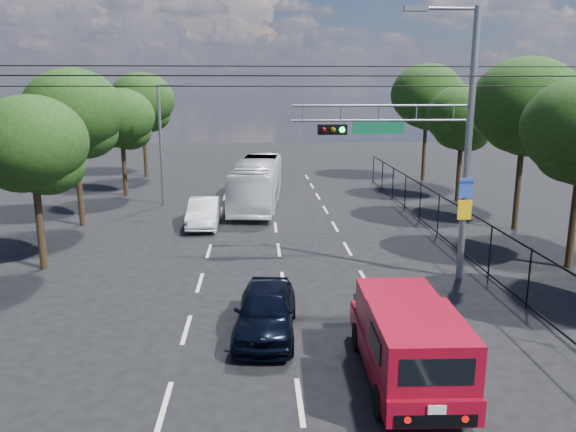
{
  "coord_description": "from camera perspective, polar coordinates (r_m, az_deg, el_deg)",
  "views": [
    {
      "loc": [
        -0.89,
        -11.27,
        6.87
      ],
      "look_at": [
        0.09,
        6.37,
        2.8
      ],
      "focal_mm": 35.0,
      "sensor_mm": 36.0,
      "label": 1
    }
  ],
  "objects": [
    {
      "name": "fence_right",
      "position": [
        25.61,
        16.28,
        -0.73
      ],
      "size": [
        0.06,
        34.03,
        2.0
      ],
      "color": "black",
      "rests_on": "ground"
    },
    {
      "name": "tree_left_d",
      "position": [
        37.34,
        -16.54,
        9.14
      ],
      "size": [
        4.2,
        4.2,
        6.83
      ],
      "color": "black",
      "rests_on": "ground"
    },
    {
      "name": "signal_mast",
      "position": [
        20.29,
        14.69,
        7.95
      ],
      "size": [
        6.43,
        0.39,
        9.5
      ],
      "color": "slate",
      "rests_on": "ground"
    },
    {
      "name": "tree_right_c",
      "position": [
        29.23,
        22.95,
        9.74
      ],
      "size": [
        5.1,
        5.1,
        8.29
      ],
      "color": "black",
      "rests_on": "ground"
    },
    {
      "name": "tree_right_d",
      "position": [
        35.55,
        17.31,
        9.15
      ],
      "size": [
        4.32,
        4.32,
        7.02
      ],
      "color": "black",
      "rests_on": "ground"
    },
    {
      "name": "ground",
      "position": [
        13.23,
        1.2,
        -18.32
      ],
      "size": [
        120.0,
        120.0,
        0.0
      ],
      "primitive_type": "plane",
      "color": "black",
      "rests_on": "ground"
    },
    {
      "name": "red_pickup",
      "position": [
        13.83,
        12.02,
        -12.15
      ],
      "size": [
        2.12,
        5.43,
        2.0
      ],
      "color": "black",
      "rests_on": "ground"
    },
    {
      "name": "tree_right_e",
      "position": [
        43.16,
        13.95,
        11.36
      ],
      "size": [
        5.28,
        5.28,
        8.58
      ],
      "color": "black",
      "rests_on": "ground"
    },
    {
      "name": "lane_markings",
      "position": [
        26.2,
        -1.12,
        -2.22
      ],
      "size": [
        6.12,
        38.0,
        0.01
      ],
      "color": "beige",
      "rests_on": "ground"
    },
    {
      "name": "navy_hatchback",
      "position": [
        16.09,
        -2.27,
        -9.55
      ],
      "size": [
        2.01,
        4.29,
        1.42
      ],
      "primitive_type": "imported",
      "rotation": [
        0.0,
        0.0,
        -0.08
      ],
      "color": "black",
      "rests_on": "ground"
    },
    {
      "name": "utility_wires",
      "position": [
        20.13,
        -0.66,
        14.0
      ],
      "size": [
        22.0,
        5.04,
        0.74
      ],
      "color": "black",
      "rests_on": "ground"
    },
    {
      "name": "streetlight_left",
      "position": [
        33.84,
        -12.53,
        7.7
      ],
      "size": [
        2.09,
        0.22,
        7.08
      ],
      "color": "slate",
      "rests_on": "ground"
    },
    {
      "name": "tree_left_c",
      "position": [
        29.69,
        -20.89,
        9.29
      ],
      "size": [
        4.8,
        4.8,
        7.8
      ],
      "color": "black",
      "rests_on": "ground"
    },
    {
      "name": "tree_left_e",
      "position": [
        45.16,
        -14.54,
        10.87
      ],
      "size": [
        4.92,
        4.92,
        7.99
      ],
      "color": "black",
      "rests_on": "ground"
    },
    {
      "name": "white_van",
      "position": [
        28.63,
        -8.55,
        0.37
      ],
      "size": [
        1.49,
        4.22,
        1.39
      ],
      "primitive_type": "imported",
      "rotation": [
        0.0,
        0.0,
        0.0
      ],
      "color": "white",
      "rests_on": "ground"
    },
    {
      "name": "tree_left_b",
      "position": [
        22.97,
        -24.47,
        6.1
      ],
      "size": [
        4.08,
        4.08,
        6.63
      ],
      "color": "black",
      "rests_on": "ground"
    },
    {
      "name": "white_bus",
      "position": [
        33.07,
        -3.15,
        3.41
      ],
      "size": [
        3.27,
        10.15,
        2.78
      ],
      "primitive_type": "imported",
      "rotation": [
        0.0,
        0.0,
        -0.1
      ],
      "color": "silver",
      "rests_on": "ground"
    }
  ]
}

